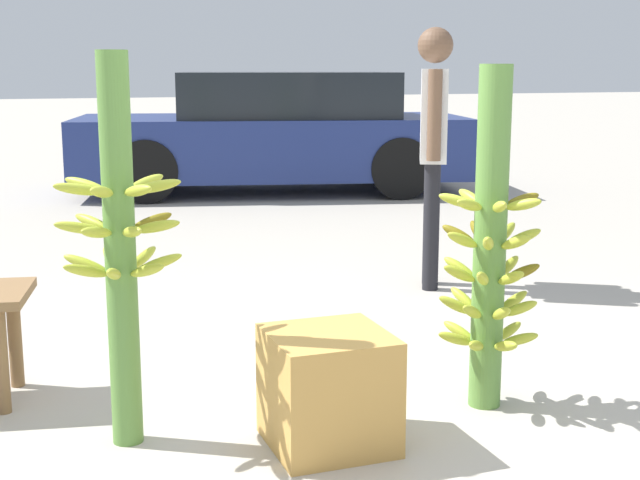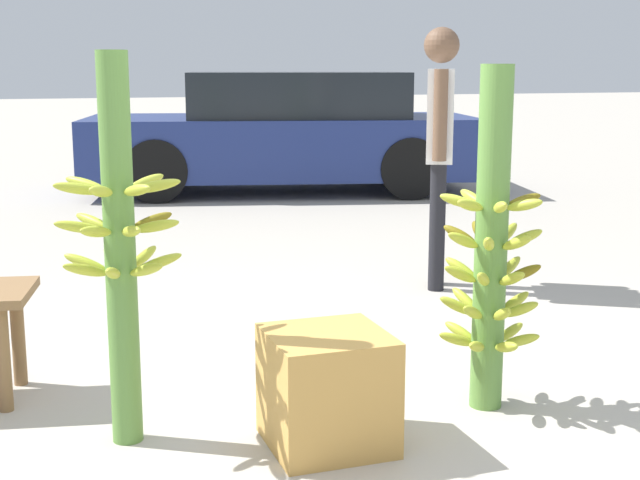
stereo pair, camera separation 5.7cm
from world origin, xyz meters
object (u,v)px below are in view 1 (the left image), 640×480
at_px(produce_crate, 328,389).
at_px(parked_car, 275,133).
at_px(vendor_person, 433,131).
at_px(banana_stalk_left, 120,247).
at_px(banana_stalk_center, 490,249).

bearing_deg(produce_crate, parked_car, 74.51).
distance_m(parked_car, produce_crate, 7.11).
bearing_deg(vendor_person, produce_crate, -9.48).
xyz_separation_m(banana_stalk_left, produce_crate, (0.71, -0.29, -0.54)).
xyz_separation_m(parked_car, produce_crate, (-1.90, -6.84, -0.44)).
bearing_deg(produce_crate, banana_stalk_center, 11.42).
relative_size(banana_stalk_center, produce_crate, 3.24).
height_order(parked_car, produce_crate, parked_car).
distance_m(vendor_person, produce_crate, 2.70).
bearing_deg(parked_car, banana_stalk_center, -175.76).
bearing_deg(parked_car, banana_stalk_left, 172.12).
bearing_deg(parked_car, produce_crate, 178.34).
height_order(banana_stalk_center, vendor_person, vendor_person).
bearing_deg(banana_stalk_center, vendor_person, 69.54).
xyz_separation_m(banana_stalk_center, produce_crate, (-0.77, -0.15, -0.46)).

